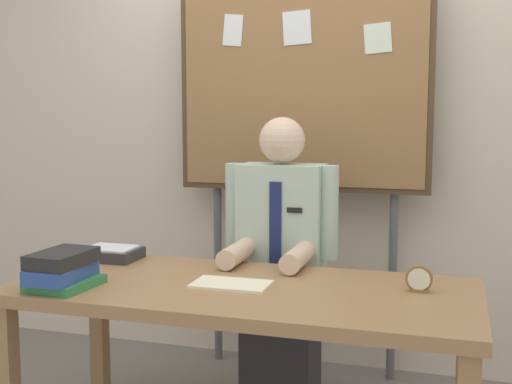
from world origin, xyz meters
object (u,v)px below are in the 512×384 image
(desk_clock, at_px, (419,280))
(paper_tray, at_px, (111,253))
(bulletin_board, at_px, (302,88))
(open_notebook, at_px, (231,284))
(desk, at_px, (243,306))
(book_stack, at_px, (63,270))
(person, at_px, (281,272))

(desk_clock, distance_m, paper_tray, 1.41)
(bulletin_board, height_order, open_notebook, bulletin_board)
(desk, xyz_separation_m, desk_clock, (0.67, 0.11, 0.13))
(desk, relative_size, desk_clock, 17.91)
(book_stack, relative_size, desk_clock, 2.86)
(paper_tray, bearing_deg, book_stack, -81.33)
(bulletin_board, relative_size, paper_tray, 8.22)
(desk, bearing_deg, person, 90.00)
(person, xyz_separation_m, paper_tray, (-0.73, -0.32, 0.11))
(desk, bearing_deg, desk_clock, 9.19)
(person, bearing_deg, bulletin_board, 90.00)
(person, height_order, paper_tray, person)
(bulletin_board, relative_size, book_stack, 7.35)
(person, relative_size, desk_clock, 13.67)
(desk, height_order, person, person)
(desk, xyz_separation_m, bulletin_board, (0.00, 0.99, 0.89))
(person, relative_size, book_stack, 4.78)
(desk, height_order, bulletin_board, bulletin_board)
(open_notebook, bearing_deg, paper_tray, 157.85)
(bulletin_board, bearing_deg, person, -90.00)
(person, xyz_separation_m, open_notebook, (-0.04, -0.60, 0.09))
(paper_tray, bearing_deg, bulletin_board, 45.03)
(desk, xyz_separation_m, open_notebook, (-0.04, -0.02, 0.09))
(book_stack, relative_size, open_notebook, 0.96)
(bulletin_board, xyz_separation_m, open_notebook, (-0.04, -1.01, -0.80))
(book_stack, bearing_deg, open_notebook, 19.80)
(person, distance_m, desk_clock, 0.83)
(desk, distance_m, open_notebook, 0.10)
(book_stack, bearing_deg, desk, 20.22)
(person, height_order, open_notebook, person)
(desk, height_order, desk_clock, desk_clock)
(desk, height_order, book_stack, book_stack)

